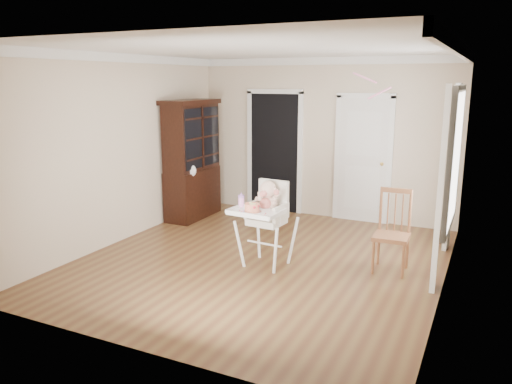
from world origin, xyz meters
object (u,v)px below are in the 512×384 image
at_px(cake, 252,208).
at_px(sippy_cup, 241,201).
at_px(dining_chair, 392,234).
at_px(china_cabinet, 192,160).
at_px(high_chair, 266,214).

relative_size(cake, sippy_cup, 1.21).
distance_m(cake, dining_chair, 1.77).
bearing_deg(china_cabinet, cake, -42.36).
xyz_separation_m(cake, sippy_cup, (-0.23, 0.16, 0.03)).
distance_m(sippy_cup, dining_chair, 1.92).
bearing_deg(dining_chair, high_chair, -162.67).
height_order(cake, china_cabinet, china_cabinet).
relative_size(high_chair, china_cabinet, 0.55).
xyz_separation_m(high_chair, cake, (-0.06, -0.30, 0.14)).
bearing_deg(cake, high_chair, 78.93).
distance_m(sippy_cup, china_cabinet, 2.50).
xyz_separation_m(sippy_cup, dining_chair, (1.77, 0.64, -0.38)).
bearing_deg(cake, dining_chair, 27.64).
relative_size(sippy_cup, china_cabinet, 0.10).
bearing_deg(dining_chair, china_cabinet, 161.77).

